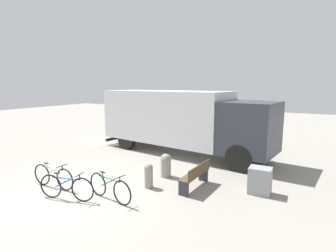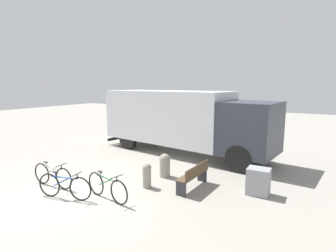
% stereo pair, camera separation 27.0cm
% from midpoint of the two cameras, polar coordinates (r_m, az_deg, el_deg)
% --- Properties ---
extents(ground_plane, '(60.00, 60.00, 0.00)m').
position_cam_midpoint_polar(ground_plane, '(8.90, -22.64, -14.18)').
color(ground_plane, gray).
extents(delivery_truck, '(9.10, 3.59, 3.09)m').
position_cam_midpoint_polar(delivery_truck, '(12.94, 2.14, 1.65)').
color(delivery_truck, silver).
rests_on(delivery_truck, ground).
extents(park_bench, '(0.48, 1.62, 0.83)m').
position_cam_midpoint_polar(park_bench, '(8.79, 5.24, -10.52)').
color(park_bench, brown).
rests_on(park_bench, ground).
extents(bicycle_near, '(1.81, 0.44, 0.83)m').
position_cam_midpoint_polar(bicycle_near, '(9.69, -24.50, -9.94)').
color(bicycle_near, black).
rests_on(bicycle_near, ground).
extents(bicycle_middle, '(1.77, 0.57, 0.83)m').
position_cam_midpoint_polar(bicycle_middle, '(8.58, -22.13, -12.24)').
color(bicycle_middle, black).
rests_on(bicycle_middle, ground).
extents(bicycle_far, '(1.80, 0.46, 0.83)m').
position_cam_midpoint_polar(bicycle_far, '(8.16, -13.58, -12.91)').
color(bicycle_far, black).
rests_on(bicycle_far, ground).
extents(bollard_near_bench, '(0.30, 0.30, 0.83)m').
position_cam_midpoint_polar(bollard_near_bench, '(8.86, -5.13, -10.48)').
color(bollard_near_bench, gray).
rests_on(bollard_near_bench, ground).
extents(bollard_far_bench, '(0.41, 0.41, 0.87)m').
position_cam_midpoint_polar(bollard_far_bench, '(9.83, -1.29, -8.36)').
color(bollard_far_bench, gray).
rests_on(bollard_far_bench, ground).
extents(utility_box, '(0.67, 0.54, 0.84)m').
position_cam_midpoint_polar(utility_box, '(8.84, 18.53, -11.21)').
color(utility_box, gray).
rests_on(utility_box, ground).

